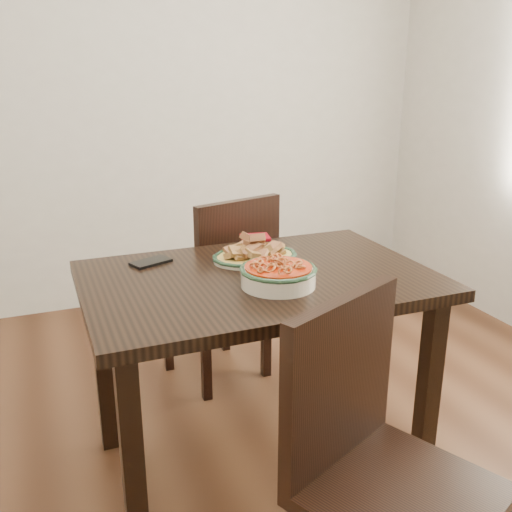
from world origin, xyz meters
name	(u,v)px	position (x,y,z in m)	size (l,w,h in m)	color
floor	(269,453)	(0.00, 0.00, 0.00)	(3.50, 3.50, 0.00)	#3E2213
wall_back	(154,89)	(0.00, 1.75, 1.30)	(3.50, 0.10, 2.60)	beige
dining_table	(258,303)	(-0.06, -0.03, 0.65)	(1.16, 0.77, 0.75)	black
chair_far	(225,281)	(0.03, 0.60, 0.50)	(0.52, 0.52, 0.89)	black
chair_near	(373,456)	(-0.03, -0.71, 0.50)	(0.56, 0.56, 0.89)	black
fish_plate	(255,248)	(-0.01, 0.13, 0.79)	(0.31, 0.24, 0.11)	beige
noodle_bowl	(278,273)	(-0.04, -0.14, 0.79)	(0.25, 0.25, 0.08)	beige
smartphone	(151,262)	(-0.37, 0.23, 0.76)	(0.14, 0.07, 0.01)	black
napkin	(255,237)	(0.09, 0.38, 0.76)	(0.11, 0.10, 0.01)	maroon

